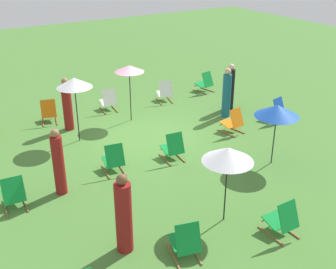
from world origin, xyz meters
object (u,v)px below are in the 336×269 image
(deckchair_7, at_px, (173,148))
(person_3, at_px, (59,163))
(deckchair_10, at_px, (186,242))
(person_0, at_px, (230,88))
(deckchair_9, at_px, (13,194))
(umbrella_1, at_px, (129,69))
(umbrella_0, at_px, (277,111))
(person_4, at_px, (227,94))
(deckchair_5, at_px, (282,220))
(person_2, at_px, (124,216))
(umbrella_2, at_px, (228,155))
(deckchair_4, at_px, (49,112))
(deckchair_8, at_px, (114,159))
(deckchair_12, at_px, (109,101))
(person_1, at_px, (67,105))
(umbrella_3, at_px, (74,83))
(deckchair_6, at_px, (275,111))
(deckchair_3, at_px, (205,83))
(deckchair_1, at_px, (165,92))
(deckchair_2, at_px, (233,122))

(deckchair_7, xyz_separation_m, person_3, (3.22, 0.01, 0.43))
(deckchair_10, relative_size, person_0, 0.51)
(deckchair_9, relative_size, umbrella_1, 0.44)
(deckchair_10, height_order, umbrella_0, umbrella_0)
(person_0, xyz_separation_m, person_4, (0.55, 0.49, 0.03))
(deckchair_5, xyz_separation_m, person_2, (2.97, -1.30, 0.44))
(umbrella_0, bearing_deg, umbrella_2, 26.21)
(deckchair_4, bearing_deg, person_2, 99.76)
(deckchair_5, distance_m, deckchair_8, 4.61)
(deckchair_10, relative_size, deckchair_12, 1.03)
(deckchair_8, bearing_deg, umbrella_2, 119.14)
(umbrella_1, height_order, person_0, umbrella_1)
(person_1, relative_size, person_2, 1.00)
(umbrella_2, relative_size, umbrella_3, 0.89)
(deckchair_9, height_order, umbrella_0, umbrella_0)
(deckchair_7, bearing_deg, person_2, 49.57)
(deckchair_5, relative_size, deckchair_6, 0.99)
(deckchair_4, bearing_deg, deckchair_5, 120.57)
(umbrella_1, bearing_deg, umbrella_3, 16.01)
(person_1, bearing_deg, person_2, 101.51)
(deckchair_3, distance_m, deckchair_12, 4.14)
(umbrella_0, distance_m, person_3, 5.70)
(person_3, bearing_deg, deckchair_9, -141.04)
(umbrella_1, height_order, umbrella_2, umbrella_1)
(deckchair_4, xyz_separation_m, umbrella_0, (-4.31, 6.00, 1.18))
(deckchair_8, relative_size, umbrella_0, 0.49)
(deckchair_3, bearing_deg, deckchair_1, -7.41)
(deckchair_2, distance_m, deckchair_9, 6.94)
(deckchair_2, distance_m, deckchair_10, 6.06)
(deckchair_10, distance_m, person_1, 7.07)
(person_1, bearing_deg, deckchair_9, 75.68)
(umbrella_1, bearing_deg, deckchair_10, 71.27)
(person_0, height_order, person_4, person_4)
(deckchair_8, height_order, umbrella_0, umbrella_0)
(deckchair_6, xyz_separation_m, deckchair_12, (4.37, -3.81, 0.00))
(umbrella_2, bearing_deg, deckchair_9, -37.24)
(umbrella_0, height_order, person_1, person_1)
(umbrella_1, bearing_deg, deckchair_3, -164.76)
(umbrella_1, relative_size, umbrella_3, 0.96)
(deckchair_3, height_order, deckchair_6, same)
(person_4, bearing_deg, person_0, 133.25)
(person_2, bearing_deg, umbrella_1, -47.15)
(deckchair_8, xyz_separation_m, umbrella_0, (-3.90, 1.84, 1.18))
(umbrella_2, bearing_deg, deckchair_10, 21.91)
(deckchair_1, xyz_separation_m, deckchair_8, (3.92, 3.84, 0.00))
(deckchair_2, distance_m, umbrella_1, 3.75)
(deckchair_1, relative_size, deckchair_10, 1.01)
(deckchair_6, relative_size, umbrella_0, 0.49)
(deckchair_1, bearing_deg, deckchair_6, 137.51)
(deckchair_7, xyz_separation_m, person_0, (-3.82, -2.21, 0.42))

